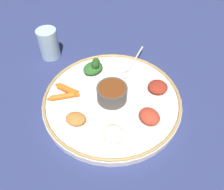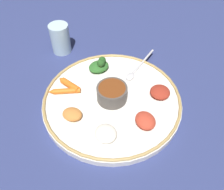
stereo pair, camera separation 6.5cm
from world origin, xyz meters
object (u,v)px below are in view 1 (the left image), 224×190
object	(u,v)px
carrot_near_spoon	(66,89)
greens_pile	(94,67)
center_bowl	(112,93)
drinking_glass	(49,45)
carrot_outer	(63,96)
spoon	(130,67)

from	to	relation	value
carrot_near_spoon	greens_pile	bearing A→B (deg)	72.99
center_bowl	greens_pile	xyz separation A→B (m)	(-0.10, 0.08, -0.01)
center_bowl	drinking_glass	distance (m)	0.30
carrot_near_spoon	drinking_glass	xyz separation A→B (m)	(-0.15, 0.14, 0.01)
greens_pile	carrot_outer	xyz separation A→B (m)	(-0.03, -0.13, -0.01)
spoon	carrot_outer	world-z (taller)	carrot_outer
greens_pile	carrot_near_spoon	distance (m)	0.11
center_bowl	spoon	bearing A→B (deg)	90.15
center_bowl	drinking_glass	bearing A→B (deg)	158.59
spoon	carrot_outer	bearing A→B (deg)	-122.37
spoon	greens_pile	size ratio (longest dim) A/B	2.14
drinking_glass	spoon	bearing A→B (deg)	6.61
center_bowl	greens_pile	bearing A→B (deg)	140.58
spoon	carrot_outer	distance (m)	0.23
center_bowl	drinking_glass	xyz separation A→B (m)	(-0.28, 0.11, -0.00)
spoon	carrot_near_spoon	distance (m)	0.21
spoon	drinking_glass	size ratio (longest dim) A/B	1.70
center_bowl	carrot_outer	xyz separation A→B (m)	(-0.12, -0.05, -0.02)
greens_pile	carrot_outer	size ratio (longest dim) A/B	0.99
center_bowl	spoon	size ratio (longest dim) A/B	0.49
drinking_glass	carrot_outer	bearing A→B (deg)	-46.65
carrot_outer	drinking_glass	world-z (taller)	drinking_glass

